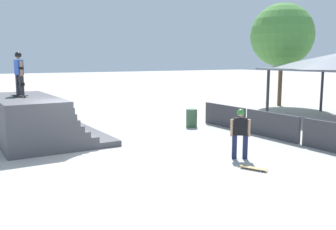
{
  "coord_description": "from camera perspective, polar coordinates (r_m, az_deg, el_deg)",
  "views": [
    {
      "loc": [
        12.65,
        -4.01,
        3.2
      ],
      "look_at": [
        -0.16,
        3.76,
        0.97
      ],
      "focal_mm": 40.0,
      "sensor_mm": 36.0,
      "label": 1
    }
  ],
  "objects": [
    {
      "name": "tree_beside_pavilion",
      "position": [
        27.18,
        17.0,
        11.54
      ],
      "size": [
        4.28,
        4.28,
        6.99
      ],
      "color": "brown",
      "rests_on": "ground"
    },
    {
      "name": "ground_plane",
      "position": [
        13.65,
        -13.33,
        -5.33
      ],
      "size": [
        160.0,
        160.0,
        0.0
      ],
      "primitive_type": "plane",
      "color": "#ADA8A0"
    },
    {
      "name": "skateboard_on_ground",
      "position": [
        11.34,
        12.78,
        -7.85
      ],
      "size": [
        0.82,
        0.51,
        0.09
      ],
      "rotation": [
        0.0,
        0.0,
        3.56
      ],
      "color": "blue",
      "rests_on": "ground"
    },
    {
      "name": "bystander_walking",
      "position": [
        12.27,
        10.95,
        -2.22
      ],
      "size": [
        0.46,
        0.58,
        1.64
      ],
      "rotation": [
        0.0,
        0.0,
        4.08
      ],
      "color": "#1E2347",
      "rests_on": "ground"
    },
    {
      "name": "skater_on_deck",
      "position": [
        16.01,
        -21.75,
        6.3
      ],
      "size": [
        0.75,
        0.29,
        1.73
      ],
      "rotation": [
        0.0,
        0.0,
        0.15
      ],
      "color": "#2D2D33",
      "rests_on": "quarter_pipe_ramp"
    },
    {
      "name": "trash_bin",
      "position": [
        17.91,
        3.61,
        -0.48
      ],
      "size": [
        0.52,
        0.52,
        0.85
      ],
      "primitive_type": "cylinder",
      "color": "#385B3D",
      "rests_on": "ground"
    },
    {
      "name": "skateboard_on_deck",
      "position": [
        15.39,
        -21.66,
        2.74
      ],
      "size": [
        0.85,
        0.53,
        0.09
      ],
      "rotation": [
        0.0,
        0.0,
        0.43
      ],
      "color": "green",
      "rests_on": "quarter_pipe_ramp"
    },
    {
      "name": "barrier_fence",
      "position": [
        15.94,
        15.51,
        -1.52
      ],
      "size": [
        8.84,
        0.12,
        1.05
      ],
      "color": "#3D3D42",
      "rests_on": "ground"
    },
    {
      "name": "quarter_pipe_ramp",
      "position": [
        15.67,
        -19.72,
        -0.89
      ],
      "size": [
        5.34,
        3.95,
        1.77
      ],
      "color": "#4C4C51",
      "rests_on": "ground"
    }
  ]
}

